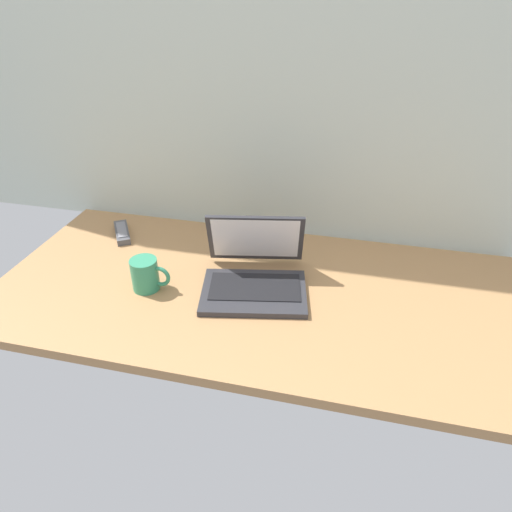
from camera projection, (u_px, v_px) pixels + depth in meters
name	position (u px, v px, depth m)	size (l,w,h in m)	color
desk	(256.00, 293.00, 1.42)	(1.60, 0.76, 0.03)	#A87A4C
laptop	(254.00, 273.00, 1.40)	(0.36, 0.35, 0.21)	#2D2D33
coffee_mug	(146.00, 274.00, 1.39)	(0.12, 0.08, 0.10)	#338C66
remote_control_near	(122.00, 232.00, 1.69)	(0.12, 0.16, 0.02)	#4C4C51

